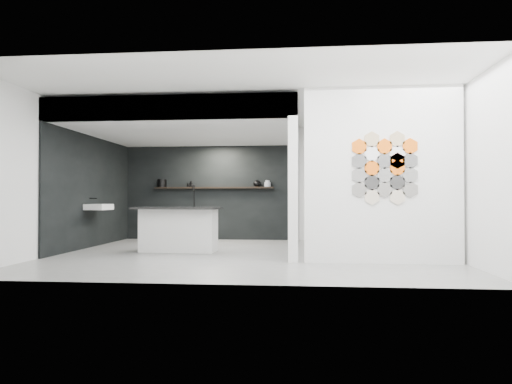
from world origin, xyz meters
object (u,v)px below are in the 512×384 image
object	(u,v)px
kitchen_island	(179,229)
utensil_cup	(188,185)
kettle	(257,183)
partition_panel	(382,175)
bottle_dark	(191,184)
glass_bowl	(268,184)
wall_basin	(99,207)
glass_vase	(268,184)
stockpot	(162,183)

from	to	relation	value
kitchen_island	utensil_cup	bearing A→B (deg)	102.52
kettle	kitchen_island	bearing A→B (deg)	-107.64
partition_panel	bottle_dark	bearing A→B (deg)	135.98
utensil_cup	glass_bowl	bearing A→B (deg)	0.00
kitchen_island	utensil_cup	world-z (taller)	utensil_cup
wall_basin	utensil_cup	xyz separation A→B (m)	(1.40, 2.07, 0.52)
kitchen_island	glass_bowl	bearing A→B (deg)	61.90
glass_bowl	glass_vase	distance (m)	0.02
wall_basin	utensil_cup	distance (m)	2.55
bottle_dark	utensil_cup	distance (m)	0.07
kitchen_island	glass_bowl	xyz separation A→B (m)	(1.55, 2.59, 0.93)
kettle	glass_bowl	bearing A→B (deg)	8.85
stockpot	utensil_cup	distance (m)	0.69
partition_panel	kettle	distance (m)	4.52
partition_panel	bottle_dark	distance (m)	5.56
kettle	utensil_cup	xyz separation A→B (m)	(-1.73, 0.00, -0.03)
kettle	bottle_dark	bearing A→B (deg)	-171.15
bottle_dark	kettle	bearing A→B (deg)	0.00
kettle	glass_bowl	xyz separation A→B (m)	(0.26, 0.00, -0.03)
stockpot	glass_bowl	xyz separation A→B (m)	(2.68, 0.00, -0.04)
wall_basin	glass_bowl	bearing A→B (deg)	31.35
wall_basin	kitchen_island	bearing A→B (deg)	-15.85
partition_panel	kettle	world-z (taller)	partition_panel
kitchen_island	utensil_cup	distance (m)	2.78
glass_bowl	bottle_dark	distance (m)	1.92
kitchen_island	glass_vase	world-z (taller)	glass_vase
kitchen_island	bottle_dark	xyz separation A→B (m)	(-0.37, 2.59, 0.95)
kitchen_island	glass_vase	distance (m)	3.16
kettle	utensil_cup	world-z (taller)	kettle
utensil_cup	bottle_dark	bearing A→B (deg)	0.00
stockpot	bottle_dark	xyz separation A→B (m)	(0.75, 0.00, -0.02)
glass_bowl	utensil_cup	world-z (taller)	glass_bowl
partition_panel	utensil_cup	xyz separation A→B (m)	(-4.07, 3.87, -0.03)
wall_basin	stockpot	size ratio (longest dim) A/B	2.57
partition_panel	utensil_cup	size ratio (longest dim) A/B	30.17
wall_basin	utensil_cup	world-z (taller)	utensil_cup
glass_vase	wall_basin	bearing A→B (deg)	-148.65
stockpot	glass_bowl	bearing A→B (deg)	0.00
kitchen_island	glass_vase	size ratio (longest dim) A/B	10.69
glass_bowl	stockpot	bearing A→B (deg)	180.00
stockpot	glass_vase	distance (m)	2.68
kitchen_island	kettle	distance (m)	3.05
glass_bowl	utensil_cup	bearing A→B (deg)	180.00
partition_panel	glass_bowl	distance (m)	4.39
glass_vase	utensil_cup	bearing A→B (deg)	180.00
kitchen_island	stockpot	bearing A→B (deg)	116.35
bottle_dark	glass_vase	bearing A→B (deg)	0.00
glass_bowl	bottle_dark	xyz separation A→B (m)	(-1.92, 0.00, 0.02)
stockpot	kettle	bearing A→B (deg)	0.00
partition_panel	kitchen_island	bearing A→B (deg)	160.59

